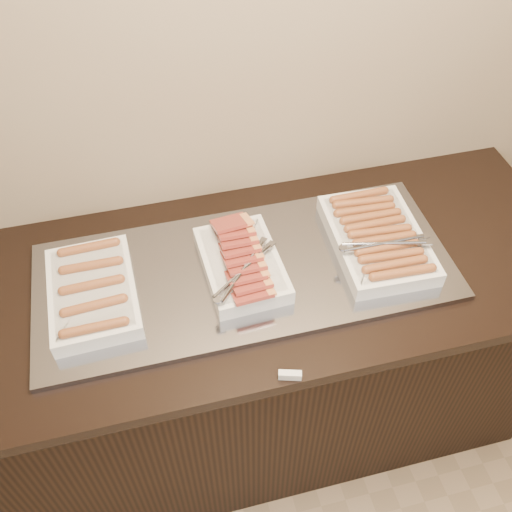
# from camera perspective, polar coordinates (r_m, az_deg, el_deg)

# --- Properties ---
(counter) EXTENTS (2.06, 0.76, 0.90)m
(counter) POSITION_cam_1_polar(r_m,az_deg,el_deg) (2.03, -1.21, -10.10)
(counter) COLOR black
(counter) RESTS_ON ground
(warming_tray) EXTENTS (1.20, 0.50, 0.02)m
(warming_tray) POSITION_cam_1_polar(r_m,az_deg,el_deg) (1.66, -1.09, -1.60)
(warming_tray) COLOR gray
(warming_tray) RESTS_ON counter
(dish_left) EXTENTS (0.24, 0.35, 0.07)m
(dish_left) POSITION_cam_1_polar(r_m,az_deg,el_deg) (1.62, -16.01, -3.45)
(dish_left) COLOR silver
(dish_left) RESTS_ON warming_tray
(dish_center) EXTENTS (0.24, 0.35, 0.09)m
(dish_center) POSITION_cam_1_polar(r_m,az_deg,el_deg) (1.62, -1.44, -0.74)
(dish_center) COLOR silver
(dish_center) RESTS_ON warming_tray
(dish_right) EXTENTS (0.28, 0.40, 0.08)m
(dish_right) POSITION_cam_1_polar(r_m,az_deg,el_deg) (1.73, 12.06, 1.78)
(dish_right) COLOR silver
(dish_right) RESTS_ON warming_tray
(label_holder) EXTENTS (0.06, 0.03, 0.02)m
(label_holder) POSITION_cam_1_polar(r_m,az_deg,el_deg) (1.46, 3.42, -11.81)
(label_holder) COLOR silver
(label_holder) RESTS_ON counter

